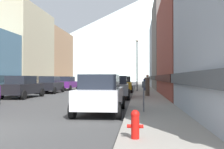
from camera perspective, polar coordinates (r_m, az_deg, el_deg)
sidewalk_left at (r=43.54m, az=-9.71°, el=-2.74°), size 2.50×100.00×0.15m
sidewalk_right at (r=41.92m, az=7.00°, el=-2.83°), size 2.50×100.00×0.15m
storefront_left_2 at (r=36.99m, az=-20.84°, el=5.00°), size 7.51×10.64×10.91m
storefront_left_3 at (r=47.50m, az=-16.22°, el=3.13°), size 10.12×11.39×9.91m
storefront_right_1 at (r=22.78m, az=22.78°, el=5.52°), size 9.46×13.21×8.47m
storefront_right_2 at (r=34.31m, az=14.76°, el=6.04°), size 6.75×9.99×11.66m
storefront_right_3 at (r=43.61m, az=15.15°, el=3.89°), size 10.19×8.27×10.55m
car_left_1 at (r=21.72m, az=-19.47°, el=-2.61°), size 2.17×4.45×1.78m
car_left_2 at (r=27.71m, az=-13.69°, el=-2.21°), size 2.23×4.47×1.78m
car_left_3 at (r=33.77m, az=-10.05°, el=-1.94°), size 2.20×4.46×1.78m
car_right_0 at (r=11.68m, az=-2.55°, el=-4.33°), size 2.11×4.42×1.78m
car_right_1 at (r=20.11m, az=1.05°, el=-2.81°), size 2.21×4.47×1.78m
car_right_2 at (r=28.81m, az=2.55°, el=-2.17°), size 2.21×4.47×1.78m
car_driving_0 at (r=47.88m, az=-2.56°, el=-1.58°), size 2.06×4.40×1.78m
car_driving_1 at (r=45.79m, az=1.08°, el=-1.62°), size 2.06×4.40×1.78m
fire_hydrant_near at (r=6.33m, az=5.23°, el=-10.85°), size 0.40×0.22×0.70m
parking_meter_near at (r=11.18m, az=7.11°, el=-3.91°), size 0.14×0.10×1.33m
pedestrian_0 at (r=21.19m, az=7.95°, el=-2.53°), size 0.36×0.36×1.74m
pedestrian_1 at (r=35.87m, az=-13.18°, el=-1.85°), size 0.36×0.36×1.64m
pedestrian_2 at (r=29.82m, az=7.39°, el=-2.21°), size 0.36×0.36×1.52m
streetlamp_right at (r=28.72m, az=5.64°, el=3.99°), size 0.36×0.36×5.86m
mountain_backdrop at (r=270.90m, az=9.50°, el=8.57°), size 329.69×329.69×90.37m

